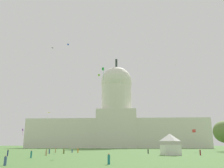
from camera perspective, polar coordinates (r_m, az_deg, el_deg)
name	(u,v)px	position (r m, az deg, el deg)	size (l,w,h in m)	color
capitol_building	(117,121)	(186.99, 1.14, -9.00)	(138.96, 25.45, 72.74)	silver
event_tent	(170,144)	(72.41, 14.04, -14.11)	(5.59, 6.62, 6.09)	white
tree_east_mid	(224,132)	(113.23, 25.82, -10.46)	(9.74, 11.39, 12.92)	brown
person_teal_near_tent	(109,159)	(38.76, -0.79, -17.96)	(0.49, 0.49, 1.69)	#1E757A
person_denim_mid_right	(5,161)	(39.91, -24.66, -16.75)	(0.42, 0.42, 1.49)	#3D5684
person_maroon_front_left	(200,152)	(73.26, 20.78, -15.39)	(0.50, 0.50, 1.72)	maroon
person_tan_back_right	(56,151)	(91.02, -13.65, -15.56)	(0.55, 0.55, 1.69)	tan
person_navy_mid_left	(8,153)	(69.82, -24.16, -15.14)	(0.40, 0.40, 1.75)	navy
person_tan_back_center	(46,153)	(70.31, -15.79, -15.86)	(0.54, 0.54, 1.73)	tan
person_orange_near_tree_east	(78,151)	(88.84, -8.34, -15.82)	(0.47, 0.47, 1.72)	orange
person_teal_deep_crowd	(31,154)	(58.40, -19.17, -15.94)	(0.37, 0.37, 1.81)	#1E757A
person_denim_back_left	(49,151)	(82.89, -15.08, -15.61)	(0.51, 0.51, 1.72)	#3D5684
person_olive_edge_east	(64,152)	(80.96, -11.71, -15.88)	(0.47, 0.47, 1.61)	olive
person_denim_near_tree_west	(72,151)	(90.49, -9.74, -15.83)	(0.58, 0.58, 1.47)	#3D5684
person_black_aisle_center	(148,151)	(81.26, 8.83, -15.99)	(0.52, 0.52, 1.60)	black
kite_pink_high	(175,65)	(107.89, 15.09, 4.44)	(1.09, 1.20, 0.25)	pink
kite_violet_low	(23,130)	(106.67, -21.02, -10.55)	(0.68, 0.62, 2.69)	purple
kite_green_mid	(103,69)	(77.39, -2.21, 3.65)	(0.69, 0.75, 4.00)	green
kite_blue_high	(68,44)	(131.41, -10.70, 9.49)	(1.04, 1.03, 0.92)	blue
kite_black_high	(53,48)	(142.14, -14.29, 8.54)	(1.22, 1.23, 0.29)	black
kite_red_low	(194,131)	(100.90, 19.41, -10.78)	(1.34, 1.36, 1.17)	red
kite_yellow_low	(48,113)	(87.97, -15.47, -6.95)	(1.22, 1.36, 2.63)	yellow
kite_orange_high	(91,95)	(165.15, -5.22, -2.67)	(0.80, 1.64, 0.33)	orange
kite_lime_high	(99,75)	(116.19, -3.21, 2.19)	(0.87, 0.87, 0.83)	#8CD133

